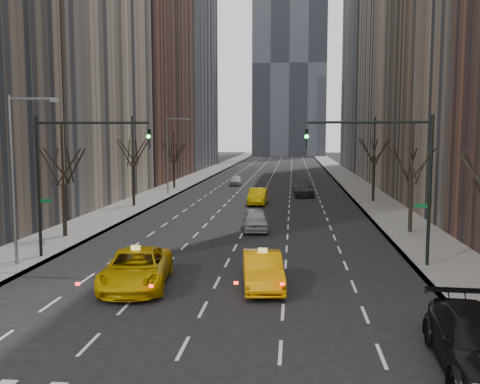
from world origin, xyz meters
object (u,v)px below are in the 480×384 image
(taxi_sedan, at_px, (263,270))
(silver_sedan_ahead, at_px, (255,220))
(parked_suv_black, at_px, (479,343))
(taxi_suv, at_px, (136,268))

(taxi_sedan, relative_size, silver_sedan_ahead, 1.08)
(parked_suv_black, bearing_deg, silver_sedan_ahead, 113.05)
(taxi_suv, bearing_deg, silver_sedan_ahead, 66.26)
(taxi_suv, bearing_deg, taxi_sedan, -3.23)
(taxi_suv, xyz_separation_m, taxi_sedan, (5.88, 0.43, -0.04))
(taxi_suv, distance_m, parked_suv_black, 15.01)
(taxi_suv, height_order, parked_suv_black, parked_suv_black)
(taxi_sedan, distance_m, parked_suv_black, 10.76)
(silver_sedan_ahead, distance_m, parked_suv_black, 24.56)
(parked_suv_black, bearing_deg, taxi_suv, 152.00)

